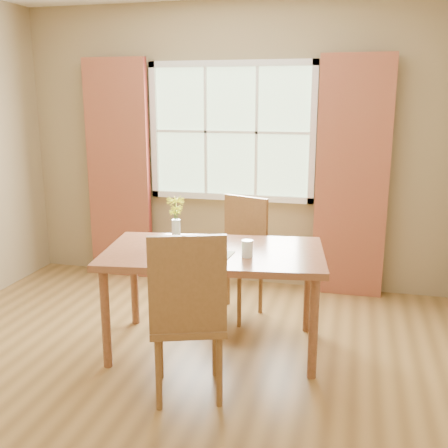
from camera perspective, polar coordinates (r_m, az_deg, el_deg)
The scene contains 12 objects.
room at distance 3.33m, azimuth -6.77°, elevation 5.25°, with size 4.24×3.84×2.74m.
window at distance 5.09m, azimuth 0.79°, elevation 9.98°, with size 1.62×0.06×1.32m.
curtain_left at distance 5.43m, azimuth -11.40°, elevation 5.71°, with size 0.65×0.08×2.20m, color maroon.
curtain_right at distance 4.91m, azimuth 13.74°, elevation 4.74°, with size 0.65×0.08×2.20m, color maroon.
dining_table at distance 3.78m, azimuth -1.10°, elevation -4.00°, with size 1.67×1.09×0.76m.
chair_near at distance 3.17m, azimuth -3.97°, elevation -9.37°, with size 0.57×0.57×1.08m.
chair_far at distance 4.47m, azimuth 1.66°, elevation -2.95°, with size 0.54×0.54×1.01m.
placemat at distance 3.63m, azimuth -2.93°, elevation -3.44°, with size 0.45×0.33×0.01m, color beige.
plate at distance 3.68m, azimuth -2.22°, elevation -3.06°, with size 0.27×0.27×0.01m, color #5BD334.
croissant_sandwich at distance 3.60m, azimuth -2.37°, elevation -2.31°, with size 0.18×0.14×0.12m.
water_glass at distance 3.60m, azimuth 2.55°, elevation -2.73°, with size 0.08×0.08×0.12m.
flower_vase at distance 3.97m, azimuth -5.27°, elevation 1.02°, with size 0.14×0.14×0.34m.
Camera 1 is at (1.18, -3.07, 1.84)m, focal length 42.00 mm.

